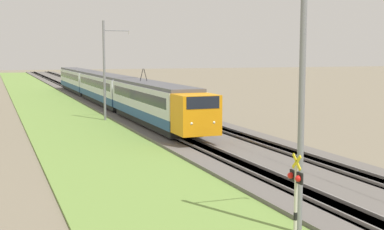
{
  "coord_description": "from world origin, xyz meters",
  "views": [
    {
      "loc": [
        -9.89,
        12.62,
        6.36
      ],
      "look_at": [
        23.69,
        0.0,
        2.19
      ],
      "focal_mm": 50.0,
      "sensor_mm": 36.0,
      "label": 1
    }
  ],
  "objects_px": {
    "passenger_train": "(105,87)",
    "crossing_signal_aux": "(295,195)",
    "catenary_mast_mid": "(105,70)",
    "catenary_mast_near": "(303,93)"
  },
  "relations": [
    {
      "from": "catenary_mast_near",
      "to": "catenary_mast_mid",
      "type": "relative_size",
      "value": 1.04
    },
    {
      "from": "passenger_train",
      "to": "catenary_mast_mid",
      "type": "xyz_separation_m",
      "value": [
        -13.89,
        2.73,
        2.48
      ]
    },
    {
      "from": "passenger_train",
      "to": "catenary_mast_near",
      "type": "bearing_deg",
      "value": -3.28
    },
    {
      "from": "passenger_train",
      "to": "catenary_mast_near",
      "type": "height_order",
      "value": "catenary_mast_near"
    },
    {
      "from": "passenger_train",
      "to": "crossing_signal_aux",
      "type": "distance_m",
      "value": 49.36
    },
    {
      "from": "catenary_mast_near",
      "to": "catenary_mast_mid",
      "type": "distance_m",
      "value": 33.71
    },
    {
      "from": "passenger_train",
      "to": "catenary_mast_near",
      "type": "distance_m",
      "value": 47.75
    },
    {
      "from": "passenger_train",
      "to": "catenary_mast_mid",
      "type": "distance_m",
      "value": 14.37
    },
    {
      "from": "crossing_signal_aux",
      "to": "catenary_mast_near",
      "type": "distance_m",
      "value": 3.61
    },
    {
      "from": "crossing_signal_aux",
      "to": "catenary_mast_near",
      "type": "relative_size",
      "value": 0.34
    }
  ]
}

